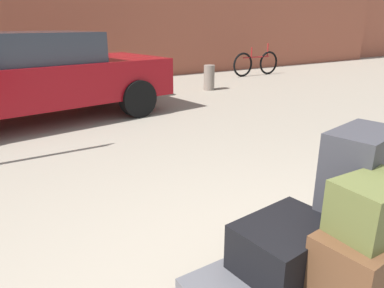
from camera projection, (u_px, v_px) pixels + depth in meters
luggage_cart at (318, 284)px, 1.84m from camera, size 1.29×0.71×0.34m
duffel_bag_brown_rear_left at (365, 260)px, 1.66m from camera, size 0.55×0.34×0.31m
suitcase_charcoal_stacked_top at (356, 190)px, 1.95m from camera, size 0.48×0.34×0.68m
suitcase_black_rear_right at (286, 246)px, 1.82m from camera, size 0.54×0.42×0.25m
duffel_bag_olive_topmost_pile at (375, 206)px, 1.57m from camera, size 0.39×0.27×0.25m
parked_car at (29, 75)px, 5.71m from camera, size 4.49×2.33×1.42m
bicycle_leaning at (256, 63)px, 11.01m from camera, size 1.76×0.11×0.96m
bollard_kerb_near at (151, 83)px, 7.81m from camera, size 0.26×0.26×0.60m
bollard_kerb_mid at (209, 78)px, 8.62m from camera, size 0.26×0.26×0.60m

